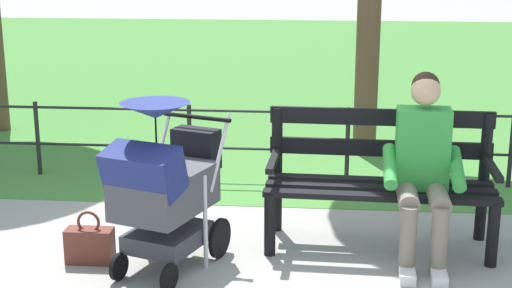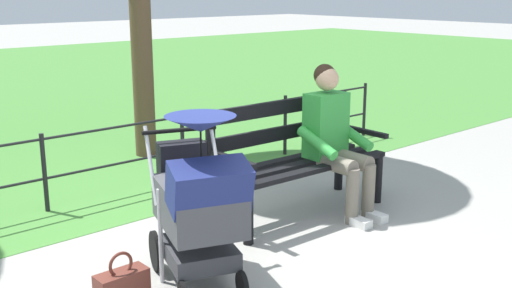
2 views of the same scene
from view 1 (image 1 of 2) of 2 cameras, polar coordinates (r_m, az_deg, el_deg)
ground_plane at (r=5.44m, az=-0.33°, el=-7.68°), size 60.00×60.00×0.00m
grass_lawn at (r=13.97m, az=3.18°, el=6.30°), size 40.00×16.00×0.01m
park_bench at (r=5.37m, az=9.44°, el=-2.25°), size 1.62×0.65×0.96m
person_on_bench at (r=5.14m, az=12.66°, el=-1.42°), size 0.54×0.74×1.28m
stroller at (r=4.88m, az=-7.04°, el=-3.08°), size 0.76×0.99×1.15m
handbag at (r=5.23m, az=-12.59°, el=-7.52°), size 0.32×0.14×0.37m
park_fence at (r=6.75m, az=0.91°, el=0.57°), size 7.23×0.04×0.70m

